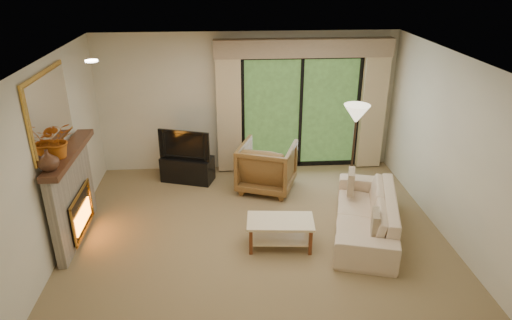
{
  "coord_description": "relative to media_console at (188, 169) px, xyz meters",
  "views": [
    {
      "loc": [
        -0.44,
        -5.7,
        3.76
      ],
      "look_at": [
        0.0,
        0.3,
        1.1
      ],
      "focal_mm": 32.0,
      "sensor_mm": 36.0,
      "label": 1
    }
  ],
  "objects": [
    {
      "name": "floor",
      "position": [
        1.14,
        -1.95,
        -0.23
      ],
      "size": [
        5.5,
        5.5,
        0.0
      ],
      "primitive_type": "plane",
      "color": "olive",
      "rests_on": "ground"
    },
    {
      "name": "ceiling",
      "position": [
        1.14,
        -1.95,
        2.37
      ],
      "size": [
        5.5,
        5.5,
        0.0
      ],
      "primitive_type": "plane",
      "rotation": [
        3.14,
        0.0,
        0.0
      ],
      "color": "white",
      "rests_on": "ground"
    },
    {
      "name": "wall_back",
      "position": [
        1.14,
        0.55,
        1.07
      ],
      "size": [
        5.0,
        0.0,
        5.0
      ],
      "primitive_type": "plane",
      "rotation": [
        1.57,
        0.0,
        0.0
      ],
      "color": "beige",
      "rests_on": "ground"
    },
    {
      "name": "wall_front",
      "position": [
        1.14,
        -4.45,
        1.07
      ],
      "size": [
        5.0,
        0.0,
        5.0
      ],
      "primitive_type": "plane",
      "rotation": [
        -1.57,
        0.0,
        0.0
      ],
      "color": "beige",
      "rests_on": "ground"
    },
    {
      "name": "wall_left",
      "position": [
        -1.61,
        -1.95,
        1.07
      ],
      "size": [
        0.0,
        5.0,
        5.0
      ],
      "primitive_type": "plane",
      "rotation": [
        1.57,
        0.0,
        1.57
      ],
      "color": "beige",
      "rests_on": "ground"
    },
    {
      "name": "wall_right",
      "position": [
        3.89,
        -1.95,
        1.07
      ],
      "size": [
        0.0,
        5.0,
        5.0
      ],
      "primitive_type": "plane",
      "rotation": [
        1.57,
        0.0,
        -1.57
      ],
      "color": "beige",
      "rests_on": "ground"
    },
    {
      "name": "fireplace",
      "position": [
        -1.49,
        -1.75,
        0.45
      ],
      "size": [
        0.24,
        1.7,
        1.37
      ],
      "primitive_type": null,
      "color": "gray",
      "rests_on": "floor"
    },
    {
      "name": "mirror",
      "position": [
        -1.58,
        -1.75,
        1.72
      ],
      "size": [
        0.07,
        1.45,
        1.02
      ],
      "primitive_type": null,
      "color": "gold",
      "rests_on": "wall_left"
    },
    {
      "name": "sliding_door",
      "position": [
        2.14,
        0.5,
        0.87
      ],
      "size": [
        2.26,
        0.1,
        2.16
      ],
      "primitive_type": null,
      "color": "black",
      "rests_on": "floor"
    },
    {
      "name": "curtain_left",
      "position": [
        0.79,
        0.39,
        0.97
      ],
      "size": [
        0.45,
        0.18,
        2.35
      ],
      "primitive_type": "cube",
      "color": "tan",
      "rests_on": "floor"
    },
    {
      "name": "curtain_right",
      "position": [
        3.49,
        0.39,
        0.97
      ],
      "size": [
        0.45,
        0.18,
        2.35
      ],
      "primitive_type": "cube",
      "color": "tan",
      "rests_on": "floor"
    },
    {
      "name": "cornice",
      "position": [
        2.14,
        0.41,
        2.09
      ],
      "size": [
        3.2,
        0.24,
        0.32
      ],
      "primitive_type": "cube",
      "color": "#957C60",
      "rests_on": "wall_back"
    },
    {
      "name": "media_console",
      "position": [
        0.0,
        0.0,
        0.0
      ],
      "size": [
        1.01,
        0.68,
        0.46
      ],
      "primitive_type": "cube",
      "rotation": [
        0.0,
        0.0,
        -0.31
      ],
      "color": "black",
      "rests_on": "floor"
    },
    {
      "name": "tv",
      "position": [
        0.0,
        0.0,
        0.5
      ],
      "size": [
        0.94,
        0.41,
        0.54
      ],
      "primitive_type": "imported",
      "rotation": [
        0.0,
        0.0,
        -0.31
      ],
      "color": "black",
      "rests_on": "media_console"
    },
    {
      "name": "armchair",
      "position": [
        1.42,
        -0.43,
        0.2
      ],
      "size": [
        1.18,
        1.19,
        0.86
      ],
      "primitive_type": "imported",
      "rotation": [
        0.0,
        0.0,
        2.79
      ],
      "color": "brown",
      "rests_on": "floor"
    },
    {
      "name": "sofa",
      "position": [
        2.74,
        -1.93,
        0.08
      ],
      "size": [
        1.38,
        2.28,
        0.62
      ],
      "primitive_type": "imported",
      "rotation": [
        0.0,
        0.0,
        -1.84
      ],
      "color": "beige",
      "rests_on": "floor"
    },
    {
      "name": "pillow_near",
      "position": [
        2.67,
        -2.55,
        0.29
      ],
      "size": [
        0.18,
        0.35,
        0.34
      ],
      "primitive_type": "cube",
      "rotation": [
        0.0,
        0.0,
        -0.27
      ],
      "color": "brown",
      "rests_on": "sofa"
    },
    {
      "name": "pillow_far",
      "position": [
        2.67,
        -1.32,
        0.3
      ],
      "size": [
        0.2,
        0.39,
        0.37
      ],
      "primitive_type": "cube",
      "rotation": [
        0.0,
        0.0,
        -0.27
      ],
      "color": "brown",
      "rests_on": "sofa"
    },
    {
      "name": "coffee_table",
      "position": [
        1.44,
        -2.21,
        -0.02
      ],
      "size": [
        0.97,
        0.59,
        0.42
      ],
      "primitive_type": null,
      "rotation": [
        0.0,
        0.0,
        -0.09
      ],
      "color": "beige",
      "rests_on": "floor"
    },
    {
      "name": "floor_lamp",
      "position": [
        2.84,
        -0.71,
        0.57
      ],
      "size": [
        0.55,
        0.55,
        1.6
      ],
      "primitive_type": null,
      "rotation": [
        0.0,
        0.0,
        -0.35
      ],
      "color": "#F3E7BF",
      "rests_on": "floor"
    },
    {
      "name": "vase",
      "position": [
        -1.47,
        -2.38,
        1.27
      ],
      "size": [
        0.32,
        0.32,
        0.27
      ],
      "primitive_type": "imported",
      "rotation": [
        0.0,
        0.0,
        0.32
      ],
      "color": "#492A1B",
      "rests_on": "fireplace"
    },
    {
      "name": "branches",
      "position": [
        -1.47,
        -1.98,
        1.38
      ],
      "size": [
        0.55,
        0.51,
        0.49
      ],
      "primitive_type": "imported",
      "rotation": [
        0.0,
        0.0,
        0.35
      ],
      "color": "#AD5112",
      "rests_on": "fireplace"
    }
  ]
}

